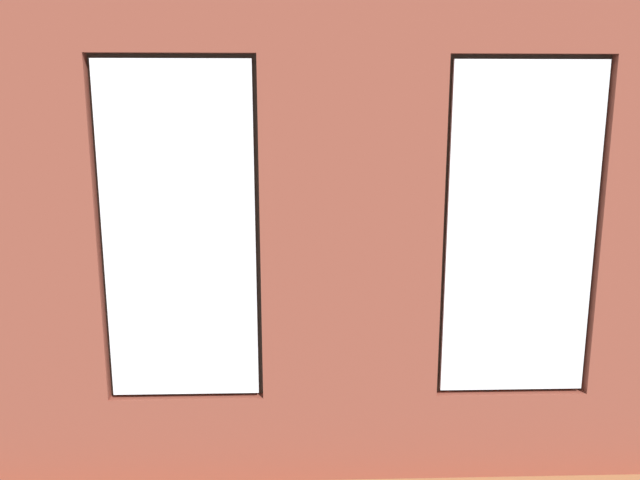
{
  "coord_description": "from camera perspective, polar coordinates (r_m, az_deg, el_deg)",
  "views": [
    {
      "loc": [
        0.32,
        6.43,
        2.45
      ],
      "look_at": [
        0.13,
        0.4,
        1.19
      ],
      "focal_mm": 35.0,
      "sensor_mm": 36.0,
      "label": 1
    }
  ],
  "objects": [
    {
      "name": "brick_wall_with_windows",
      "position": [
        3.93,
        2.86,
        2.24
      ],
      "size": [
        6.14,
        0.3,
        3.6
      ],
      "color": "brown",
      "rests_on": "ground_plane"
    },
    {
      "name": "coffee_table",
      "position": [
        7.01,
        -2.64,
        -5.31
      ],
      "size": [
        1.49,
        0.71,
        0.44
      ],
      "color": "tan",
      "rests_on": "ground_plane"
    },
    {
      "name": "couch_by_window",
      "position": [
        4.99,
        -3.28,
        -13.35
      ],
      "size": [
        1.77,
        0.87,
        0.8
      ],
      "color": "black",
      "rests_on": "ground_plane"
    },
    {
      "name": "media_console",
      "position": [
        7.61,
        -20.23,
        -5.78
      ],
      "size": [
        1.29,
        0.42,
        0.49
      ],
      "primitive_type": "cube",
      "color": "black",
      "rests_on": "ground_plane"
    },
    {
      "name": "remote_gray",
      "position": [
        6.99,
        -2.64,
        -4.79
      ],
      "size": [
        0.12,
        0.18,
        0.02
      ],
      "primitive_type": "cube",
      "rotation": [
        0.0,
        0.0,
        2.7
      ],
      "color": "#59595B",
      "rests_on": "coffee_table"
    },
    {
      "name": "remote_silver",
      "position": [
        7.11,
        0.69,
        -4.48
      ],
      "size": [
        0.1,
        0.18,
        0.02
      ],
      "primitive_type": "cube",
      "rotation": [
        0.0,
        0.0,
        0.31
      ],
      "color": "#B2B2B7",
      "rests_on": "coffee_table"
    },
    {
      "name": "potted_plant_foreground_right",
      "position": [
        8.76,
        -15.59,
        0.12
      ],
      "size": [
        1.13,
        0.94,
        1.52
      ],
      "color": "#9E5638",
      "rests_on": "ground_plane"
    },
    {
      "name": "white_wall_right",
      "position": [
        6.82,
        -25.25,
        5.22
      ],
      "size": [
        0.1,
        4.89,
        3.6
      ],
      "primitive_type": "cube",
      "color": "white",
      "rests_on": "ground_plane"
    },
    {
      "name": "cup_ceramic",
      "position": [
        6.87,
        -1.72,
        -4.73
      ],
      "size": [
        0.08,
        0.08,
        0.1
      ],
      "primitive_type": "cylinder",
      "color": "silver",
      "rests_on": "coffee_table"
    },
    {
      "name": "table_plant_small",
      "position": [
        7.04,
        -4.16,
        -3.65
      ],
      "size": [
        0.15,
        0.15,
        0.24
      ],
      "color": "beige",
      "rests_on": "coffee_table"
    },
    {
      "name": "tv_flatscreen",
      "position": [
        7.47,
        -20.54,
        -1.59
      ],
      "size": [
        0.91,
        0.2,
        0.65
      ],
      "color": "black",
      "rests_on": "media_console"
    },
    {
      "name": "remote_black",
      "position": [
        6.91,
        -6.38,
        -5.05
      ],
      "size": [
        0.17,
        0.14,
        0.02
      ],
      "primitive_type": "cube",
      "rotation": [
        0.0,
        0.0,
        4.12
      ],
      "color": "black",
      "rests_on": "coffee_table"
    },
    {
      "name": "potted_plant_corner_near_left",
      "position": [
        9.0,
        16.58,
        0.5
      ],
      "size": [
        1.12,
        1.01,
        1.43
      ],
      "color": "brown",
      "rests_on": "ground_plane"
    },
    {
      "name": "couch_left",
      "position": [
        6.68,
        22.24,
        -7.59
      ],
      "size": [
        0.94,
        1.98,
        0.8
      ],
      "rotation": [
        0.0,
        0.0,
        1.61
      ],
      "color": "black",
      "rests_on": "ground_plane"
    },
    {
      "name": "ground_plane",
      "position": [
        6.9,
        0.98,
        -9.41
      ],
      "size": [
        6.74,
        5.89,
        0.1
      ],
      "primitive_type": "cube",
      "color": "#99663D"
    },
    {
      "name": "papasan_chair",
      "position": [
        8.35,
        1.21,
        -2.17
      ],
      "size": [
        1.05,
        1.05,
        0.67
      ],
      "color": "olive",
      "rests_on": "ground_plane"
    },
    {
      "name": "potted_plant_beside_window_right",
      "position": [
        5.1,
        -21.46,
        -11.04
      ],
      "size": [
        0.47,
        0.47,
        0.82
      ],
      "color": "#47423D",
      "rests_on": "ground_plane"
    }
  ]
}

